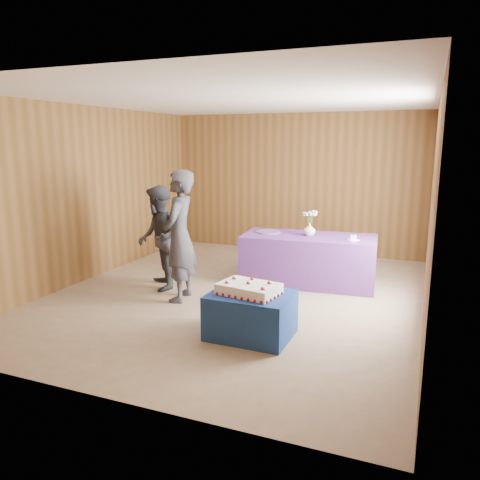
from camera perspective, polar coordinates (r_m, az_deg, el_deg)
The scene contains 13 objects.
ground at distance 6.77m, azimuth -0.42°, elevation -6.63°, with size 6.00×6.00×0.00m, color gray.
room_shell at distance 6.43m, azimuth -0.45°, elevation 8.80°, with size 5.04×6.04×2.72m.
cake_table at distance 5.29m, azimuth 1.31°, elevation -9.13°, with size 0.90×0.70×0.50m, color navy.
serving_table at distance 7.27m, azimuth 8.34°, elevation -2.37°, with size 2.00×0.90×0.75m, color #62338C.
sheet_cake at distance 5.18m, azimuth 1.09°, elevation -5.95°, with size 0.74×0.57×0.16m.
vase at distance 7.18m, azimuth 8.46°, elevation 1.28°, with size 0.18×0.18×0.19m, color silver.
flower_spray at distance 7.14m, azimuth 8.52°, elevation 3.19°, with size 0.23×0.22×0.18m.
platter at distance 7.38m, azimuth 3.52°, elevation 1.00°, with size 0.39×0.39×0.02m, color #7A51A2.
plate at distance 6.98m, azimuth 13.65°, elevation 0.02°, with size 0.18×0.18×0.01m, color white.
cake_slice at distance 6.97m, azimuth 13.67°, elevation 0.35°, with size 0.08×0.07×0.09m.
knife at distance 6.82m, azimuth 13.97°, elevation -0.29°, with size 0.26×0.02×0.00m, color #B8B8BD.
guest_left at distance 6.38m, azimuth -7.40°, elevation 0.46°, with size 0.65×0.43×1.79m, color #373741.
guest_right at distance 6.94m, azimuth -9.89°, elevation 0.23°, with size 0.75×0.58×1.54m, color #32333C.
Camera 1 is at (2.45, -5.94, 2.14)m, focal length 35.00 mm.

